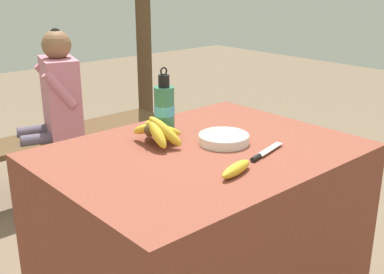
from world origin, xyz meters
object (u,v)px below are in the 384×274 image
object	(u,v)px
loose_banana_front	(236,169)
seated_vendor	(54,103)
serving_bowl	(224,138)
banana_bunch_ripe	(157,129)
knife	(263,154)
water_bottle	(164,108)
wooden_bench	(39,148)

from	to	relation	value
loose_banana_front	seated_vendor	size ratio (longest dim) A/B	0.16
serving_bowl	loose_banana_front	world-z (taller)	loose_banana_front
banana_bunch_ripe	serving_bowl	world-z (taller)	banana_bunch_ripe
serving_bowl	knife	bearing A→B (deg)	-87.49
banana_bunch_ripe	knife	xyz separation A→B (m)	(0.22, -0.37, -0.06)
seated_vendor	banana_bunch_ripe	bearing A→B (deg)	98.04
banana_bunch_ripe	serving_bowl	bearing A→B (deg)	-38.80
water_bottle	knife	distance (m)	0.49
loose_banana_front	wooden_bench	size ratio (longest dim) A/B	0.10
serving_bowl	banana_bunch_ripe	bearing A→B (deg)	141.20
banana_bunch_ripe	loose_banana_front	world-z (taller)	banana_bunch_ripe
serving_bowl	water_bottle	world-z (taller)	water_bottle
banana_bunch_ripe	loose_banana_front	distance (m)	0.43
loose_banana_front	seated_vendor	xyz separation A→B (m)	(0.19, 1.79, -0.15)
knife	water_bottle	bearing A→B (deg)	89.34
serving_bowl	wooden_bench	size ratio (longest dim) A/B	0.11
serving_bowl	loose_banana_front	size ratio (longest dim) A/B	1.20
banana_bunch_ripe	loose_banana_front	size ratio (longest dim) A/B	1.55
loose_banana_front	wooden_bench	bearing A→B (deg)	87.96
banana_bunch_ripe	serving_bowl	distance (m)	0.28
banana_bunch_ripe	seated_vendor	xyz separation A→B (m)	(0.21, 1.36, -0.19)
water_bottle	wooden_bench	xyz separation A→B (m)	(-0.04, 1.28, -0.52)
seated_vendor	loose_banana_front	bearing A→B (deg)	100.52
water_bottle	seated_vendor	world-z (taller)	seated_vendor
banana_bunch_ripe	seated_vendor	size ratio (longest dim) A/B	0.24
banana_bunch_ripe	knife	distance (m)	0.44
banana_bunch_ripe	seated_vendor	world-z (taller)	seated_vendor
banana_bunch_ripe	knife	size ratio (longest dim) A/B	1.18
loose_banana_front	banana_bunch_ripe	bearing A→B (deg)	91.78
knife	seated_vendor	bearing A→B (deg)	77.41
serving_bowl	water_bottle	distance (m)	0.30
loose_banana_front	knife	xyz separation A→B (m)	(0.21, 0.06, -0.01)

